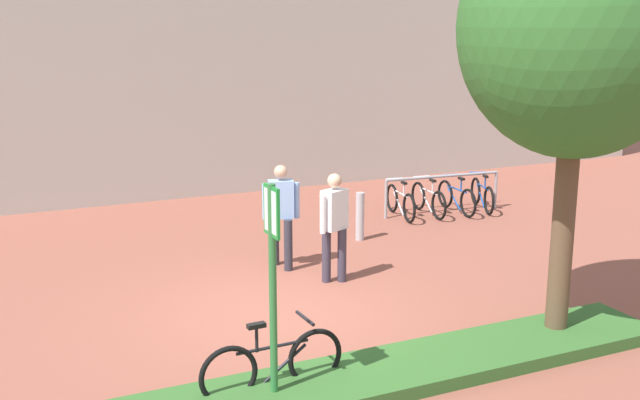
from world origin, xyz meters
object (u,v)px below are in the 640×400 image
bike_rack_cluster (442,197)px  bollard_steel (360,216)px  person_shirt_blue (334,221)px  bike_at_sign (273,364)px  person_casual_tan (281,210)px  tree_sidewalk (578,29)px  parking_sign_post (272,264)px

bike_rack_cluster → bollard_steel: (-2.51, -1.06, 0.10)m
bollard_steel → person_shirt_blue: bearing=-127.3°
person_shirt_blue → bike_at_sign: bearing=-125.9°
bike_rack_cluster → person_casual_tan: size_ratio=1.54×
tree_sidewalk → parking_sign_post: (-3.93, -0.14, -2.31)m
parking_sign_post → person_casual_tan: size_ratio=1.40×
tree_sidewalk → bike_rack_cluster: (2.33, 6.12, -3.54)m
bike_rack_cluster → person_casual_tan: person_casual_tan is taller
parking_sign_post → person_shirt_blue: (2.29, 3.30, -0.59)m
bike_rack_cluster → person_shirt_blue: (-3.96, -2.96, 0.64)m
person_shirt_blue → person_casual_tan: bearing=115.8°
tree_sidewalk → parking_sign_post: tree_sidewalk is taller
bike_at_sign → bike_rack_cluster: bearing=44.3°
bike_rack_cluster → parking_sign_post: bearing=-135.0°
bollard_steel → bike_rack_cluster: bearing=22.9°
parking_sign_post → bollard_steel: size_ratio=2.67×
parking_sign_post → bike_rack_cluster: parking_sign_post is taller
parking_sign_post → person_shirt_blue: size_ratio=1.40×
tree_sidewalk → bike_at_sign: size_ratio=3.25×
bollard_steel → parking_sign_post: bearing=-125.8°
person_casual_tan → person_shirt_blue: bearing=-64.2°
bike_rack_cluster → person_casual_tan: (-4.44, -1.97, 0.64)m
tree_sidewalk → person_casual_tan: bearing=117.0°
bike_at_sign → bike_rack_cluster: 8.62m
parking_sign_post → bollard_steel: (3.74, 5.20, -1.12)m
parking_sign_post → bike_at_sign: 1.25m
bike_rack_cluster → person_shirt_blue: 4.99m
person_casual_tan → person_shirt_blue: 1.10m
bollard_steel → person_shirt_blue: 2.45m
tree_sidewalk → person_casual_tan: 5.49m
tree_sidewalk → parking_sign_post: 4.56m
person_casual_tan → bike_rack_cluster: bearing=23.9°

